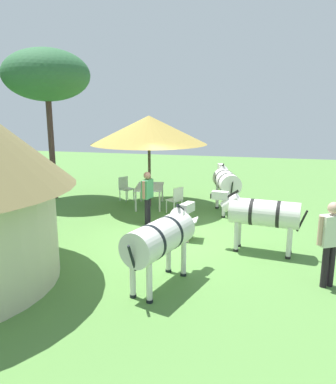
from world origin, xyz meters
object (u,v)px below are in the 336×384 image
at_px(zebra_nearest_camera, 226,182).
at_px(shade_umbrella, 149,130).
at_px(patio_dining_table, 150,188).
at_px(patio_chair_near_hut, 176,198).
at_px(standing_watcher, 331,237).
at_px(striped_lounge_chair, 181,230).
at_px(acacia_tree_far_lawn, 47,76).
at_px(patio_chair_west_end, 125,187).
at_px(guest_beside_umbrella, 147,193).
at_px(zebra_toward_hut, 161,237).
at_px(zebra_by_umbrella, 262,213).

bearing_deg(zebra_nearest_camera, shade_umbrella, 159.83).
height_order(patio_dining_table, patio_chair_near_hut, patio_chair_near_hut).
bearing_deg(standing_watcher, striped_lounge_chair, 119.41).
height_order(striped_lounge_chair, acacia_tree_far_lawn, acacia_tree_far_lawn).
height_order(patio_chair_west_end, guest_beside_umbrella, guest_beside_umbrella).
bearing_deg(patio_chair_west_end, patio_chair_near_hut, 88.28).
xyz_separation_m(shade_umbrella, zebra_toward_hut, (-5.79, -2.00, -1.73)).
relative_size(patio_dining_table, acacia_tree_far_lawn, 0.31).
bearing_deg(acacia_tree_far_lawn, guest_beside_umbrella, -116.70).
distance_m(shade_umbrella, guest_beside_umbrella, 2.72).
xyz_separation_m(striped_lounge_chair, zebra_toward_hut, (-2.71, -0.19, 0.74)).
xyz_separation_m(shade_umbrella, zebra_by_umbrella, (-3.53, -3.90, -1.75)).
bearing_deg(patio_chair_near_hut, zebra_by_umbrella, -104.34).
relative_size(striped_lounge_chair, zebra_toward_hut, 0.37).
bearing_deg(acacia_tree_far_lawn, patio_chair_west_end, -83.41).
relative_size(patio_dining_table, zebra_nearest_camera, 0.83).
bearing_deg(shade_umbrella, acacia_tree_far_lawn, 85.84).
xyz_separation_m(zebra_nearest_camera, zebra_toward_hut, (-5.65, 0.72, -0.06)).
relative_size(patio_chair_near_hut, striped_lounge_chair, 1.05).
bearing_deg(zebra_nearest_camera, striped_lounge_chair, -124.38).
bearing_deg(zebra_by_umbrella, striped_lounge_chair, 85.28).
bearing_deg(guest_beside_umbrella, zebra_nearest_camera, -40.10).
bearing_deg(zebra_by_umbrella, patio_dining_table, 55.28).
relative_size(guest_beside_umbrella, striped_lounge_chair, 1.87).
relative_size(striped_lounge_chair, acacia_tree_far_lawn, 0.15).
distance_m(patio_chair_near_hut, zebra_by_umbrella, 3.99).
bearing_deg(zebra_by_umbrella, zebra_nearest_camera, 26.52).
distance_m(patio_dining_table, zebra_nearest_camera, 2.76).
bearing_deg(patio_dining_table, patio_chair_near_hut, -121.34).
bearing_deg(standing_watcher, guest_beside_umbrella, 116.43).
bearing_deg(acacia_tree_far_lawn, standing_watcher, -120.13).
bearing_deg(zebra_toward_hut, striped_lounge_chair, 110.77).
xyz_separation_m(shade_umbrella, patio_chair_west_end, (0.62, 1.17, -2.21)).
bearing_deg(standing_watcher, patio_dining_table, 105.51).
bearing_deg(zebra_toward_hut, patio_chair_west_end, 133.22).
distance_m(zebra_by_umbrella, zebra_toward_hut, 2.95).
distance_m(patio_dining_table, patio_chair_west_end, 1.33).
xyz_separation_m(shade_umbrella, patio_dining_table, (0.00, -0.00, -2.06)).
height_order(zebra_by_umbrella, zebra_toward_hut, zebra_toward_hut).
height_order(standing_watcher, acacia_tree_far_lawn, acacia_tree_far_lawn).
height_order(guest_beside_umbrella, zebra_by_umbrella, guest_beside_umbrella).
xyz_separation_m(patio_dining_table, zebra_toward_hut, (-5.79, -2.00, 0.33)).
distance_m(patio_chair_west_end, zebra_by_umbrella, 6.57).
bearing_deg(zebra_by_umbrella, zebra_toward_hut, 147.39).
height_order(zebra_nearest_camera, acacia_tree_far_lawn, acacia_tree_far_lawn).
distance_m(zebra_nearest_camera, acacia_tree_far_lawn, 7.65).
distance_m(patio_chair_west_end, guest_beside_umbrella, 3.16).
height_order(patio_chair_near_hut, zebra_toward_hut, zebra_toward_hut).
relative_size(shade_umbrella, patio_chair_west_end, 4.50).
height_order(guest_beside_umbrella, zebra_nearest_camera, guest_beside_umbrella).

